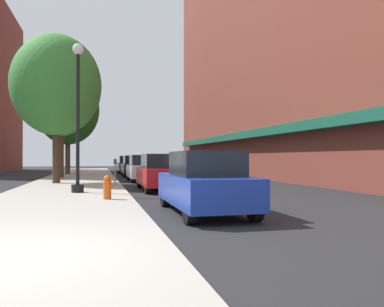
{
  "coord_description": "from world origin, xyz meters",
  "views": [
    {
      "loc": [
        1.22,
        -5.84,
        1.49
      ],
      "look_at": [
        7.48,
        19.35,
        1.77
      ],
      "focal_mm": 35.6,
      "sensor_mm": 36.0,
      "label": 1
    }
  ],
  "objects_px": {
    "tree_near": "(61,105)",
    "tree_far": "(57,85)",
    "fire_hydrant": "(107,187)",
    "car_white": "(143,168)",
    "car_red": "(161,173)",
    "car_green": "(127,165)",
    "lamppost": "(78,115)",
    "tree_mid": "(68,109)",
    "parking_meter_near": "(115,169)",
    "car_black": "(134,166)",
    "car_blue": "(204,183)"
  },
  "relations": [
    {
      "from": "tree_near",
      "to": "tree_far",
      "type": "height_order",
      "value": "tree_far"
    },
    {
      "from": "fire_hydrant",
      "to": "car_white",
      "type": "bearing_deg",
      "value": 77.57
    },
    {
      "from": "car_red",
      "to": "car_green",
      "type": "height_order",
      "value": "same"
    },
    {
      "from": "lamppost",
      "to": "tree_mid",
      "type": "relative_size",
      "value": 0.71
    },
    {
      "from": "tree_near",
      "to": "car_white",
      "type": "xyz_separation_m",
      "value": [
        5.24,
        -3.46,
        -4.28
      ]
    },
    {
      "from": "parking_meter_near",
      "to": "car_red",
      "type": "distance_m",
      "value": 2.62
    },
    {
      "from": "fire_hydrant",
      "to": "car_white",
      "type": "relative_size",
      "value": 0.18
    },
    {
      "from": "tree_far",
      "to": "car_red",
      "type": "xyz_separation_m",
      "value": [
        4.95,
        -4.56,
        -4.59
      ]
    },
    {
      "from": "fire_hydrant",
      "to": "car_green",
      "type": "bearing_deg",
      "value": 84.16
    },
    {
      "from": "lamppost",
      "to": "car_black",
      "type": "relative_size",
      "value": 1.37
    },
    {
      "from": "lamppost",
      "to": "car_green",
      "type": "relative_size",
      "value": 1.37
    },
    {
      "from": "car_red",
      "to": "car_black",
      "type": "bearing_deg",
      "value": 88.11
    },
    {
      "from": "car_green",
      "to": "lamppost",
      "type": "bearing_deg",
      "value": -98.08
    },
    {
      "from": "fire_hydrant",
      "to": "car_green",
      "type": "distance_m",
      "value": 24.2
    },
    {
      "from": "tree_near",
      "to": "tree_mid",
      "type": "height_order",
      "value": "tree_mid"
    },
    {
      "from": "parking_meter_near",
      "to": "tree_mid",
      "type": "xyz_separation_m",
      "value": [
        -3.25,
        14.32,
        4.57
      ]
    },
    {
      "from": "car_white",
      "to": "car_green",
      "type": "bearing_deg",
      "value": 91.6
    },
    {
      "from": "parking_meter_near",
      "to": "car_green",
      "type": "bearing_deg",
      "value": 83.84
    },
    {
      "from": "tree_near",
      "to": "tree_far",
      "type": "xyz_separation_m",
      "value": [
        0.29,
        -5.83,
        0.31
      ]
    },
    {
      "from": "lamppost",
      "to": "tree_far",
      "type": "height_order",
      "value": "tree_far"
    },
    {
      "from": "fire_hydrant",
      "to": "car_red",
      "type": "distance_m",
      "value": 4.92
    },
    {
      "from": "car_white",
      "to": "car_green",
      "type": "relative_size",
      "value": 1.0
    },
    {
      "from": "car_red",
      "to": "car_black",
      "type": "distance_m",
      "value": 13.05
    },
    {
      "from": "fire_hydrant",
      "to": "tree_near",
      "type": "xyz_separation_m",
      "value": [
        -2.78,
        14.63,
        4.57
      ]
    },
    {
      "from": "fire_hydrant",
      "to": "parking_meter_near",
      "type": "distance_m",
      "value": 6.03
    },
    {
      "from": "car_blue",
      "to": "car_red",
      "type": "distance_m",
      "value": 7.34
    },
    {
      "from": "car_blue",
      "to": "tree_near",
      "type": "bearing_deg",
      "value": 107.22
    },
    {
      "from": "parking_meter_near",
      "to": "car_black",
      "type": "distance_m",
      "value": 11.47
    },
    {
      "from": "car_black",
      "to": "car_green",
      "type": "xyz_separation_m",
      "value": [
        0.0,
        6.77,
        0.0
      ]
    },
    {
      "from": "fire_hydrant",
      "to": "car_black",
      "type": "xyz_separation_m",
      "value": [
        2.46,
        17.3,
        0.29
      ]
    },
    {
      "from": "parking_meter_near",
      "to": "car_white",
      "type": "bearing_deg",
      "value": 69.37
    },
    {
      "from": "car_red",
      "to": "tree_mid",
      "type": "bearing_deg",
      "value": 106.06
    },
    {
      "from": "parking_meter_near",
      "to": "car_black",
      "type": "relative_size",
      "value": 0.3
    },
    {
      "from": "tree_mid",
      "to": "car_blue",
      "type": "bearing_deg",
      "value": -77.46
    },
    {
      "from": "car_blue",
      "to": "car_red",
      "type": "relative_size",
      "value": 1.0
    },
    {
      "from": "tree_near",
      "to": "car_white",
      "type": "distance_m",
      "value": 7.6
    },
    {
      "from": "tree_mid",
      "to": "tree_far",
      "type": "height_order",
      "value": "tree_mid"
    },
    {
      "from": "car_blue",
      "to": "car_white",
      "type": "relative_size",
      "value": 1.0
    },
    {
      "from": "parking_meter_near",
      "to": "lamppost",
      "type": "bearing_deg",
      "value": -116.5
    },
    {
      "from": "tree_far",
      "to": "car_red",
      "type": "relative_size",
      "value": 1.87
    },
    {
      "from": "tree_mid",
      "to": "car_red",
      "type": "distance_m",
      "value": 17.53
    },
    {
      "from": "car_blue",
      "to": "parking_meter_near",
      "type": "bearing_deg",
      "value": 102.86
    },
    {
      "from": "tree_near",
      "to": "car_green",
      "type": "distance_m",
      "value": 11.62
    },
    {
      "from": "parking_meter_near",
      "to": "tree_far",
      "type": "relative_size",
      "value": 0.16
    },
    {
      "from": "car_red",
      "to": "car_green",
      "type": "bearing_deg",
      "value": 88.11
    },
    {
      "from": "tree_near",
      "to": "car_white",
      "type": "height_order",
      "value": "tree_near"
    },
    {
      "from": "parking_meter_near",
      "to": "tree_far",
      "type": "bearing_deg",
      "value": 136.86
    },
    {
      "from": "car_black",
      "to": "fire_hydrant",
      "type": "bearing_deg",
      "value": -98.63
    },
    {
      "from": "lamppost",
      "to": "fire_hydrant",
      "type": "distance_m",
      "value": 4.02
    },
    {
      "from": "car_red",
      "to": "car_white",
      "type": "height_order",
      "value": "same"
    }
  ]
}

